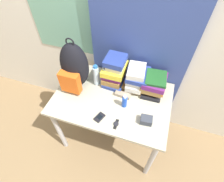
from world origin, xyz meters
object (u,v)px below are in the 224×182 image
(book_stack_center, at_px, (136,78))
(cell_phone, at_px, (100,117))
(backpack, at_px, (74,67))
(wristwatch, at_px, (116,124))
(book_stack_right, at_px, (154,84))
(sunscreen_bottle, at_px, (125,101))
(sports_bottle, at_px, (106,76))
(sunglasses_case, at_px, (123,95))
(book_stack_left, at_px, (115,71))
(camera_pouch, at_px, (146,120))
(water_bottle, at_px, (96,75))

(book_stack_center, bearing_deg, cell_phone, -114.44)
(backpack, xyz_separation_m, wristwatch, (0.51, -0.32, -0.22))
(book_stack_right, relative_size, sunscreen_bottle, 1.96)
(sports_bottle, distance_m, sunglasses_case, 0.25)
(sunscreen_bottle, relative_size, wristwatch, 1.48)
(book_stack_left, bearing_deg, sports_bottle, -140.46)
(sunscreen_bottle, xyz_separation_m, sunglasses_case, (-0.05, 0.11, -0.05))
(book_stack_right, bearing_deg, book_stack_left, 179.08)
(backpack, bearing_deg, camera_pouch, -16.39)
(book_stack_left, relative_size, sports_bottle, 1.33)
(water_bottle, xyz_separation_m, cell_phone, (0.17, -0.38, -0.10))
(book_stack_left, bearing_deg, cell_phone, -88.89)
(backpack, height_order, book_stack_center, backpack)
(book_stack_center, relative_size, water_bottle, 1.13)
(book_stack_center, distance_m, wristwatch, 0.49)
(book_stack_center, relative_size, sports_bottle, 1.17)
(book_stack_left, xyz_separation_m, water_bottle, (-0.16, -0.09, -0.03))
(water_bottle, xyz_separation_m, sunscreen_bottle, (0.34, -0.18, -0.05))
(sunglasses_case, bearing_deg, book_stack_left, 128.62)
(water_bottle, height_order, wristwatch, water_bottle)
(sunscreen_bottle, distance_m, sunglasses_case, 0.12)
(backpack, distance_m, book_stack_right, 0.76)
(water_bottle, bearing_deg, sports_bottle, 18.03)
(camera_pouch, height_order, wristwatch, camera_pouch)
(water_bottle, bearing_deg, cell_phone, -65.31)
(backpack, distance_m, wristwatch, 0.64)
(sports_bottle, height_order, camera_pouch, sports_bottle)
(backpack, bearing_deg, sunscreen_bottle, -12.17)
(water_bottle, height_order, camera_pouch, water_bottle)
(book_stack_right, distance_m, sports_bottle, 0.46)
(sunscreen_bottle, relative_size, sunglasses_case, 0.93)
(water_bottle, xyz_separation_m, camera_pouch, (0.56, -0.29, -0.08))
(backpack, height_order, water_bottle, backpack)
(sunscreen_bottle, bearing_deg, camera_pouch, -25.52)
(water_bottle, xyz_separation_m, sports_bottle, (0.09, 0.03, -0.00))
(backpack, relative_size, book_stack_center, 1.97)
(book_stack_right, distance_m, water_bottle, 0.56)
(sunglasses_case, bearing_deg, camera_pouch, -38.39)
(book_stack_right, bearing_deg, backpack, -168.19)
(sunglasses_case, relative_size, wristwatch, 1.59)
(water_bottle, height_order, cell_phone, water_bottle)
(book_stack_left, relative_size, sunscreen_bottle, 2.14)
(backpack, relative_size, camera_pouch, 4.99)
(book_stack_center, relative_size, book_stack_right, 0.96)
(book_stack_right, xyz_separation_m, wristwatch, (-0.22, -0.47, -0.09))
(camera_pouch, bearing_deg, book_stack_right, 91.93)
(book_stack_right, xyz_separation_m, sunscreen_bottle, (-0.21, -0.27, -0.03))
(water_bottle, bearing_deg, wristwatch, -49.96)
(book_stack_right, relative_size, cell_phone, 2.56)
(cell_phone, distance_m, camera_pouch, 0.40)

